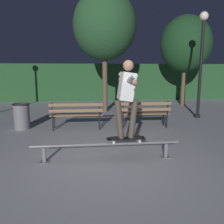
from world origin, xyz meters
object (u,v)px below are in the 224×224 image
at_px(skateboarder, 127,93).
at_px(lamp_post_right, 202,52).
at_px(tree_behind_benches, 105,26).
at_px(grind_rail, 106,146).
at_px(park_bench_left_center, 145,111).
at_px(trash_can, 22,116).
at_px(tree_far_right, 186,44).
at_px(skateboard, 126,139).
at_px(park_bench_leftmost, 76,113).

height_order(skateboarder, lamp_post_right, lamp_post_right).
bearing_deg(tree_behind_benches, grind_rail, -94.21).
relative_size(park_bench_left_center, tree_behind_benches, 0.31).
relative_size(tree_behind_benches, trash_can, 6.41).
distance_m(skateboarder, lamp_post_right, 5.36).
bearing_deg(park_bench_left_center, tree_behind_benches, 107.73).
xyz_separation_m(park_bench_left_center, lamp_post_right, (2.45, 1.38, 1.94)).
relative_size(tree_behind_benches, tree_far_right, 1.13).
distance_m(tree_behind_benches, trash_can, 5.16).
bearing_deg(grind_rail, skateboarder, 0.02).
distance_m(grind_rail, tree_behind_benches, 6.63).
height_order(grind_rail, skateboarder, skateboarder).
bearing_deg(tree_behind_benches, park_bench_left_center, -72.27).
distance_m(grind_rail, lamp_post_right, 5.94).
bearing_deg(trash_can, tree_behind_benches, 45.29).
relative_size(skateboard, lamp_post_right, 0.20).
relative_size(grind_rail, tree_behind_benches, 0.59).
height_order(grind_rail, park_bench_left_center, park_bench_left_center).
distance_m(skateboard, tree_far_right, 8.82).
xyz_separation_m(park_bench_leftmost, park_bench_left_center, (2.13, 0.00, 0.00)).
distance_m(park_bench_left_center, tree_behind_benches, 4.54).
bearing_deg(trash_can, skateboard, -45.31).
bearing_deg(grind_rail, tree_far_right, 57.17).
height_order(skateboarder, park_bench_left_center, skateboarder).
height_order(skateboarder, tree_behind_benches, tree_behind_benches).
bearing_deg(trash_can, skateboarder, -45.28).
distance_m(skateboard, lamp_post_right, 5.63).
height_order(tree_far_right, trash_can, tree_far_right).
bearing_deg(grind_rail, trash_can, 130.31).
bearing_deg(skateboard, park_bench_leftmost, 113.52).
bearing_deg(tree_far_right, trash_can, -148.14).
height_order(skateboarder, park_bench_leftmost, skateboarder).
xyz_separation_m(lamp_post_right, trash_can, (-6.29, -1.09, -2.07)).
xyz_separation_m(tree_far_right, trash_can, (-7.08, -4.40, -2.71)).
distance_m(skateboard, park_bench_leftmost, 2.78).
distance_m(skateboard, tree_behind_benches, 6.54).
distance_m(skateboarder, tree_far_right, 8.58).
xyz_separation_m(skateboarder, tree_behind_benches, (0.02, 5.69, 2.28)).
distance_m(skateboarder, park_bench_leftmost, 2.90).
height_order(tree_behind_benches, lamp_post_right, tree_behind_benches).
bearing_deg(lamp_post_right, skateboarder, -131.53).
height_order(park_bench_left_center, tree_far_right, tree_far_right).
xyz_separation_m(grind_rail, park_bench_left_center, (1.43, 2.55, 0.25)).
xyz_separation_m(skateboard, skateboarder, (0.00, 0.00, 0.94)).
xyz_separation_m(park_bench_leftmost, tree_far_right, (5.38, 4.69, 2.59)).
height_order(grind_rail, tree_far_right, tree_far_right).
xyz_separation_m(grind_rail, lamp_post_right, (3.88, 3.93, 2.20)).
relative_size(park_bench_leftmost, trash_can, 2.01).
bearing_deg(park_bench_leftmost, tree_behind_benches, 70.29).
height_order(lamp_post_right, trash_can, lamp_post_right).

